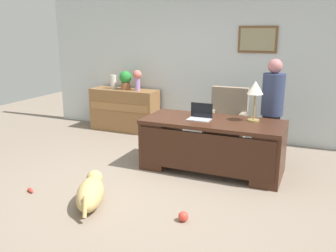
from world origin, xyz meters
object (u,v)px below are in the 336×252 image
object	(u,v)px
potted_plant	(126,79)
dog_toy_bone	(31,190)
credenza	(125,110)
desk_lamp	(255,90)
vase_with_flowers	(137,78)
laptop	(200,115)
vase_empty	(113,82)
dog_lying	(91,192)
person_standing	(272,111)
dog_toy_ball	(183,216)
desk	(212,144)
armchair	(226,124)

from	to	relation	value
potted_plant	dog_toy_bone	xyz separation A→B (m)	(0.33, -3.01, -1.00)
credenza	desk_lamp	bearing A→B (deg)	-23.52
potted_plant	vase_with_flowers	bearing A→B (deg)	-0.00
desk_lamp	laptop	bearing A→B (deg)	-164.57
desk_lamp	vase_empty	distance (m)	3.24
vase_empty	dog_lying	bearing A→B (deg)	-63.22
credenza	vase_with_flowers	xyz separation A→B (m)	(0.30, 0.00, 0.66)
person_standing	potted_plant	xyz separation A→B (m)	(-2.91, 0.76, 0.22)
person_standing	laptop	size ratio (longest dim) A/B	4.91
vase_with_flowers	laptop	bearing A→B (deg)	-38.66
dog_lying	dog_toy_ball	distance (m)	1.13
laptop	dog_toy_bone	bearing A→B (deg)	-136.20
laptop	dog_toy_bone	world-z (taller)	laptop
laptop	potted_plant	world-z (taller)	potted_plant
desk	dog_toy_ball	xyz separation A→B (m)	(0.15, -1.49, -0.35)
armchair	person_standing	xyz separation A→B (m)	(0.73, -0.25, 0.33)
potted_plant	vase_empty	bearing A→B (deg)	180.00
armchair	vase_empty	distance (m)	2.55
desk_lamp	vase_with_flowers	size ratio (longest dim) A/B	1.44
credenza	person_standing	world-z (taller)	person_standing
desk	potted_plant	world-z (taller)	potted_plant
dog_lying	dog_toy_bone	size ratio (longest dim) A/B	5.72
dog_toy_ball	dog_toy_bone	bearing A→B (deg)	-177.15
person_standing	vase_with_flowers	bearing A→B (deg)	163.87
desk	vase_empty	bearing A→B (deg)	150.28
armchair	laptop	size ratio (longest dim) A/B	3.31
vase_empty	potted_plant	xyz separation A→B (m)	(0.28, 0.00, 0.06)
vase_empty	dog_toy_bone	bearing A→B (deg)	-78.51
person_standing	credenza	bearing A→B (deg)	165.47
potted_plant	dog_toy_ball	size ratio (longest dim) A/B	3.29
desk	vase_with_flowers	bearing A→B (deg)	143.85
desk	person_standing	world-z (taller)	person_standing
desk_lamp	dog_toy_bone	distance (m)	3.21
potted_plant	armchair	bearing A→B (deg)	-13.24
desk_lamp	dog_toy_ball	world-z (taller)	desk_lamp
laptop	vase_with_flowers	world-z (taller)	vase_with_flowers
vase_empty	dog_toy_bone	world-z (taller)	vase_empty
dog_lying	desk_lamp	distance (m)	2.54
dog_lying	person_standing	bearing A→B (deg)	52.75
dog_toy_bone	credenza	bearing A→B (deg)	97.02
potted_plant	dog_toy_ball	xyz separation A→B (m)	(2.35, -2.91, -0.97)
vase_with_flowers	potted_plant	distance (m)	0.27
armchair	dog_lying	distance (m)	2.66
dog_toy_bone	dog_lying	bearing A→B (deg)	1.92
armchair	dog_toy_bone	world-z (taller)	armchair
credenza	laptop	size ratio (longest dim) A/B	4.24
dog_lying	vase_with_flowers	distance (m)	3.26
vase_with_flowers	dog_toy_ball	distance (m)	3.72
laptop	vase_empty	world-z (taller)	vase_empty
credenza	desk_lamp	distance (m)	3.10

